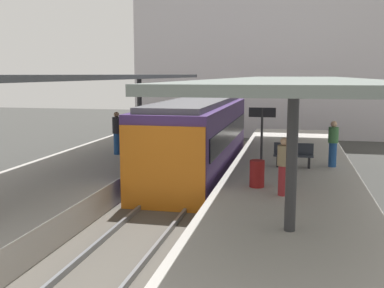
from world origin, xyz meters
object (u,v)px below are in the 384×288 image
platform_sign (262,125)px  litter_bin (257,174)px  passenger_near_bench (333,143)px  platform_bench (293,154)px  passenger_far_end (284,166)px  passenger_mid_platform (117,132)px  commuter_train (197,138)px

platform_sign → litter_bin: platform_sign is taller
litter_bin → passenger_near_bench: (2.43, 3.67, 0.46)m
platform_bench → passenger_far_end: bearing=-93.6°
litter_bin → passenger_mid_platform: (-6.16, 4.50, 0.53)m
platform_bench → litter_bin: platform_bench is taller
litter_bin → passenger_far_end: passenger_far_end is taller
passenger_mid_platform → passenger_far_end: (6.94, -5.33, -0.09)m
passenger_mid_platform → litter_bin: bearing=-36.2°
passenger_mid_platform → passenger_far_end: passenger_mid_platform is taller
platform_sign → passenger_near_bench: size_ratio=1.33×
commuter_train → passenger_mid_platform: 3.37m
passenger_mid_platform → platform_bench: bearing=-9.3°
platform_sign → litter_bin: size_ratio=2.76×
commuter_train → litter_bin: size_ratio=13.12×
platform_sign → passenger_near_bench: platform_sign is taller
passenger_far_end → passenger_mid_platform: bearing=142.5°
platform_sign → litter_bin: bearing=-89.3°
commuter_train → litter_bin: 5.57m
commuter_train → passenger_mid_platform: size_ratio=5.88×
commuter_train → passenger_near_bench: bearing=-12.2°
platform_sign → passenger_mid_platform: (-6.13, 2.36, -0.69)m
commuter_train → passenger_far_end: (3.59, -5.63, 0.11)m
platform_bench → passenger_near_bench: 1.48m
commuter_train → platform_bench: bearing=-21.0°
passenger_mid_platform → passenger_far_end: bearing=-37.5°
litter_bin → passenger_near_bench: passenger_near_bench is taller
platform_sign → litter_bin: (0.02, -2.14, -1.22)m
passenger_far_end → passenger_near_bench: bearing=70.0°
platform_sign → passenger_far_end: bearing=-74.8°
litter_bin → passenger_near_bench: size_ratio=0.48×
litter_bin → passenger_far_end: 1.22m
commuter_train → passenger_near_bench: size_ratio=6.31×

